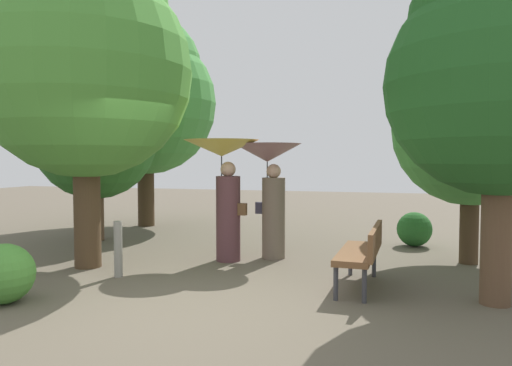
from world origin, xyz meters
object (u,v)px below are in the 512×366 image
object	(u,v)px
tree_near_left	(96,130)
tree_mid_left	(145,93)
park_bench	(363,250)
tree_far_back	(84,54)
person_left	(224,173)
person_right	(269,175)
tree_mid_right	(472,117)
tree_near_right	(501,64)
path_marker_post	(118,249)

from	to	relation	value
tree_near_left	tree_mid_left	xyz separation A→B (m)	(-0.09, 2.25, 1.08)
park_bench	tree_far_back	distance (m)	5.14
person_left	person_right	xyz separation A→B (m)	(0.68, 0.41, -0.04)
person_left	tree_mid_right	distance (m)	4.14
tree_far_back	tree_mid_left	bearing A→B (deg)	108.00
park_bench	tree_near_left	bearing A→B (deg)	-109.58
tree_mid_left	person_left	bearing A→B (deg)	-45.29
park_bench	tree_near_right	bearing A→B (deg)	81.91
tree_near_right	tree_mid_right	distance (m)	2.34
person_left	person_right	world-z (taller)	person_left
path_marker_post	tree_mid_right	bearing A→B (deg)	25.38
tree_mid_right	person_right	bearing A→B (deg)	-171.80
tree_near_left	tree_mid_right	world-z (taller)	tree_mid_right
tree_near_right	tree_far_back	size ratio (longest dim) A/B	0.83
tree_near_left	tree_near_right	size ratio (longest dim) A/B	0.85
tree_mid_left	path_marker_post	xyz separation A→B (m)	(2.27, -4.91, -2.99)
park_bench	path_marker_post	xyz separation A→B (m)	(-3.46, -0.37, -0.10)
tree_far_back	path_marker_post	size ratio (longest dim) A/B	6.45
person_left	tree_near_left	xyz separation A→B (m)	(-3.27, 1.15, 0.83)
person_right	path_marker_post	distance (m)	2.81
tree_near_left	tree_far_back	world-z (taller)	tree_far_back
tree_near_right	tree_far_back	world-z (taller)	tree_far_back
person_right	path_marker_post	bearing A→B (deg)	145.07
tree_near_left	tree_near_right	distance (m)	7.65
person_left	park_bench	distance (m)	2.80
tree_far_back	tree_near_right	bearing A→B (deg)	-3.45
tree_near_left	path_marker_post	xyz separation A→B (m)	(2.18, -2.66, -1.91)
tree_mid_right	path_marker_post	bearing A→B (deg)	-154.62
person_left	tree_near_left	world-z (taller)	tree_near_left
person_left	path_marker_post	size ratio (longest dim) A/B	2.51
person_right	tree_mid_right	world-z (taller)	tree_mid_right
person_left	path_marker_post	world-z (taller)	person_left
tree_far_back	path_marker_post	distance (m)	3.08
tree_near_right	tree_mid_left	size ratio (longest dim) A/B	0.80
tree_mid_right	path_marker_post	world-z (taller)	tree_mid_right
tree_far_back	person_right	bearing A→B (deg)	29.79
person_left	tree_near_right	world-z (taller)	tree_near_right
tree_near_right	path_marker_post	distance (m)	5.55
person_right	tree_mid_left	bearing A→B (deg)	61.38
tree_near_right	person_right	bearing A→B (deg)	150.39
tree_near_right	person_left	bearing A→B (deg)	159.98
person_left	tree_far_back	world-z (taller)	tree_far_back
tree_near_right	tree_mid_right	world-z (taller)	tree_near_right
tree_mid_left	tree_far_back	distance (m)	4.70
tree_mid_right	tree_far_back	xyz separation A→B (m)	(-5.85, -1.95, 0.95)
person_right	tree_mid_right	size ratio (longest dim) A/B	0.52
tree_mid_left	tree_far_back	size ratio (longest dim) A/B	1.03
park_bench	path_marker_post	world-z (taller)	park_bench
person_right	tree_far_back	size ratio (longest dim) A/B	0.38
person_left	park_bench	world-z (taller)	person_left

